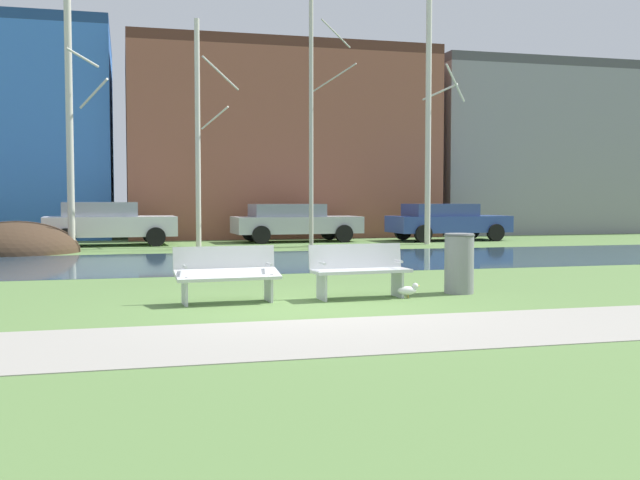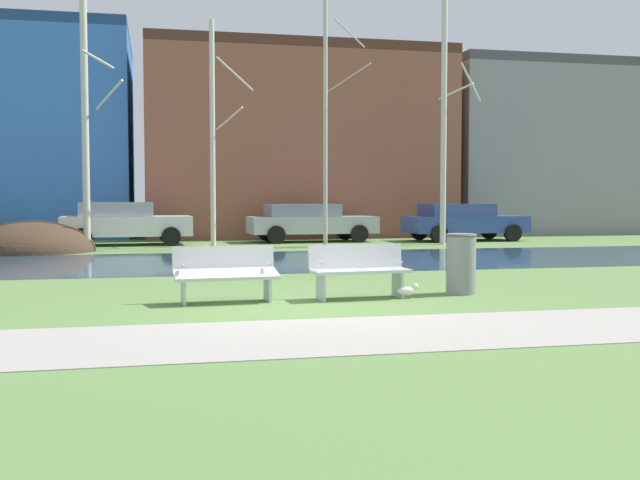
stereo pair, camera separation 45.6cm
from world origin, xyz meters
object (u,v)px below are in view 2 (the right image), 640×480
(parked_sedan_second_white, at_px, (124,222))
(parked_wagon_fourth_blue, at_px, (463,221))
(seagull, at_px, (408,290))
(bench_left, at_px, (226,272))
(bench_right, at_px, (359,269))
(parked_hatch_third_silver, at_px, (310,221))
(trash_bin, at_px, (461,263))

(parked_sedan_second_white, height_order, parked_wagon_fourth_blue, parked_sedan_second_white)
(seagull, bearing_deg, parked_sedan_second_white, 108.54)
(bench_left, distance_m, parked_sedan_second_white, 14.88)
(bench_left, distance_m, parked_wagon_fourth_blue, 17.79)
(bench_right, relative_size, parked_wagon_fourth_blue, 0.36)
(bench_right, height_order, parked_hatch_third_silver, parked_hatch_third_silver)
(trash_bin, height_order, parked_hatch_third_silver, parked_hatch_third_silver)
(seagull, relative_size, parked_sedan_second_white, 0.09)
(trash_bin, xyz_separation_m, seagull, (-1.06, -0.36, -0.40))
(parked_sedan_second_white, bearing_deg, parked_hatch_third_silver, 4.10)
(parked_sedan_second_white, bearing_deg, trash_bin, -67.39)
(seagull, height_order, parked_wagon_fourth_blue, parked_wagon_fourth_blue)
(parked_hatch_third_silver, bearing_deg, parked_sedan_second_white, -175.90)
(parked_hatch_third_silver, bearing_deg, bench_left, -106.42)
(bench_right, relative_size, parked_hatch_third_silver, 0.35)
(parked_sedan_second_white, relative_size, parked_hatch_third_silver, 0.93)
(seagull, bearing_deg, bench_right, 166.63)
(parked_wagon_fourth_blue, bearing_deg, bench_left, -125.04)
(seagull, bearing_deg, parked_wagon_fourth_blue, 63.69)
(parked_hatch_third_silver, distance_m, parked_wagon_fourth_blue, 5.77)
(bench_left, xyz_separation_m, parked_hatch_third_silver, (4.48, 15.20, 0.27))
(bench_left, xyz_separation_m, parked_sedan_second_white, (-2.08, 14.73, 0.31))
(bench_right, height_order, trash_bin, trash_bin)
(bench_right, bearing_deg, parked_sedan_second_white, 106.02)
(parked_wagon_fourth_blue, bearing_deg, parked_hatch_third_silver, 173.70)
(bench_left, bearing_deg, parked_wagon_fourth_blue, 54.96)
(parked_sedan_second_white, height_order, parked_hatch_third_silver, parked_sedan_second_white)
(parked_sedan_second_white, bearing_deg, parked_wagon_fourth_blue, -0.76)
(trash_bin, bearing_deg, bench_left, -177.50)
(bench_right, height_order, parked_sedan_second_white, parked_sedan_second_white)
(parked_hatch_third_silver, xyz_separation_m, parked_wagon_fourth_blue, (5.74, -0.63, 0.00))
(bench_right, xyz_separation_m, parked_hatch_third_silver, (2.33, 15.20, 0.27))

